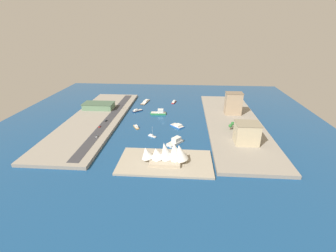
{
  "coord_description": "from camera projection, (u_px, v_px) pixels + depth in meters",
  "views": [
    {
      "loc": [
        -28.12,
        291.69,
        119.06
      ],
      "look_at": [
        -8.4,
        22.99,
        4.31
      ],
      "focal_mm": 25.12,
      "sensor_mm": 36.0,
      "label": 1
    }
  ],
  "objects": [
    {
      "name": "barge_flat_brown",
      "position": [
        145.0,
        102.0,
        397.58
      ],
      "size": [
        12.47,
        30.52,
        3.23
      ],
      "color": "brown",
      "rests_on": "ground_plane"
    },
    {
      "name": "catamaran_blue",
      "position": [
        177.0,
        126.0,
        301.37
      ],
      "size": [
        19.17,
        19.12,
        3.57
      ],
      "color": "blue",
      "rests_on": "ground_plane"
    },
    {
      "name": "ferry_white_commuter",
      "position": [
        175.0,
        142.0,
        257.03
      ],
      "size": [
        18.58,
        20.65,
        7.03
      ],
      "color": "silver",
      "rests_on": "ground_plane"
    },
    {
      "name": "quay_west",
      "position": [
        233.0,
        123.0,
        309.25
      ],
      "size": [
        70.0,
        240.0,
        3.55
      ],
      "primitive_type": "cube",
      "color": "gray",
      "rests_on": "ground_plane"
    },
    {
      "name": "opera_landmark",
      "position": [
        168.0,
        153.0,
        217.42
      ],
      "size": [
        45.47,
        23.66,
        20.76
      ],
      "color": "#BCAD93",
      "rests_on": "peninsula_point"
    },
    {
      "name": "water_taxi_orange",
      "position": [
        136.0,
        127.0,
        298.43
      ],
      "size": [
        9.89,
        13.7,
        3.41
      ],
      "color": "orange",
      "rests_on": "ground_plane"
    },
    {
      "name": "road_strip",
      "position": [
        110.0,
        118.0,
        319.68
      ],
      "size": [
        11.84,
        228.0,
        0.15
      ],
      "primitive_type": "cube",
      "color": "#38383D",
      "rests_on": "quay_east"
    },
    {
      "name": "ferry_green_doubledeck",
      "position": [
        159.0,
        113.0,
        343.25
      ],
      "size": [
        24.11,
        9.62,
        7.78
      ],
      "color": "#2D8C4C",
      "rests_on": "ground_plane"
    },
    {
      "name": "traffic_light_waterfront",
      "position": [
        122.0,
        106.0,
        355.12
      ],
      "size": [
        0.36,
        0.36,
        6.5
      ],
      "color": "black",
      "rests_on": "quay_east"
    },
    {
      "name": "tugboat_red",
      "position": [
        174.0,
        102.0,
        396.3
      ],
      "size": [
        7.69,
        17.24,
        3.33
      ],
      "color": "red",
      "rests_on": "ground_plane"
    },
    {
      "name": "office_block_beige",
      "position": [
        247.0,
        133.0,
        247.62
      ],
      "size": [
        25.18,
        20.86,
        23.04
      ],
      "color": "#C6B793",
      "rests_on": "quay_west"
    },
    {
      "name": "quay_east",
      "position": [
        96.0,
        119.0,
        321.75
      ],
      "size": [
        70.0,
        240.0,
        3.55
      ],
      "primitive_type": "cube",
      "color": "gray",
      "rests_on": "ground_plane"
    },
    {
      "name": "pickup_red",
      "position": [
        100.0,
        126.0,
        291.11
      ],
      "size": [
        2.09,
        4.32,
        1.52
      ],
      "color": "black",
      "rests_on": "road_strip"
    },
    {
      "name": "suv_black",
      "position": [
        106.0,
        120.0,
        309.67
      ],
      "size": [
        1.99,
        5.06,
        1.45
      ],
      "color": "black",
      "rests_on": "road_strip"
    },
    {
      "name": "terminal_long_green",
      "position": [
        99.0,
        106.0,
        354.98
      ],
      "size": [
        45.39,
        23.88,
        9.17
      ],
      "color": "slate",
      "rests_on": "quay_east"
    },
    {
      "name": "sailboat_small_white",
      "position": [
        152.0,
        136.0,
        274.34
      ],
      "size": [
        10.51,
        7.98,
        12.74
      ],
      "color": "white",
      "rests_on": "ground_plane"
    },
    {
      "name": "park_tree_cluster",
      "position": [
        235.0,
        123.0,
        289.44
      ],
      "size": [
        16.4,
        19.07,
        8.75
      ],
      "color": "brown",
      "rests_on": "quay_west"
    },
    {
      "name": "van_white",
      "position": [
        97.0,
        136.0,
        265.41
      ],
      "size": [
        1.89,
        4.56,
        1.56
      ],
      "color": "black",
      "rests_on": "road_strip"
    },
    {
      "name": "ground_plane",
      "position": [
        163.0,
        122.0,
        316.19
      ],
      "size": [
        440.0,
        440.0,
        0.0
      ],
      "primitive_type": "plane",
      "color": "navy"
    },
    {
      "name": "apartment_midrise_tan",
      "position": [
        233.0,
        103.0,
        330.03
      ],
      "size": [
        23.12,
        16.37,
        30.94
      ],
      "color": "tan",
      "rests_on": "quay_west"
    },
    {
      "name": "patrol_launch_navy",
      "position": [
        137.0,
        111.0,
        355.3
      ],
      "size": [
        14.6,
        14.07,
        3.91
      ],
      "color": "#1E284C",
      "rests_on": "ground_plane"
    },
    {
      "name": "peninsula_point",
      "position": [
        165.0,
        162.0,
        221.43
      ],
      "size": [
        87.63,
        47.79,
        2.0
      ],
      "primitive_type": "cube",
      "color": "#A89E89",
      "rests_on": "ground_plane"
    }
  ]
}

